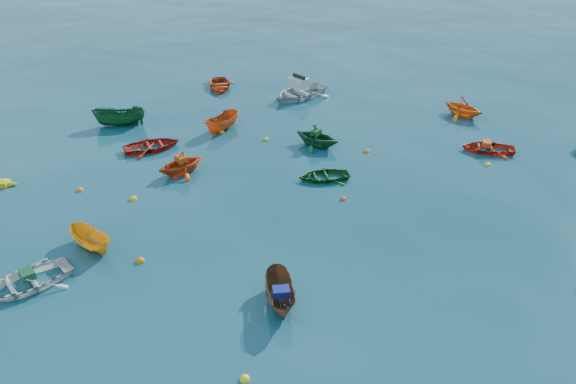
# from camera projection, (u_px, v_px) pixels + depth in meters

# --- Properties ---
(ground) EXTENTS (160.00, 160.00, 0.00)m
(ground) POSITION_uv_depth(u_px,v_px,m) (272.00, 262.00, 22.47)
(ground) COLOR #093943
(ground) RESTS_ON ground
(dinghy_white_near) EXTENTS (4.03, 4.08, 0.69)m
(dinghy_white_near) POSITION_uv_depth(u_px,v_px,m) (27.00, 286.00, 21.16)
(dinghy_white_near) COLOR silver
(dinghy_white_near) RESTS_ON ground
(sampan_brown_mid) EXTENTS (1.67, 2.90, 1.06)m
(sampan_brown_mid) POSITION_uv_depth(u_px,v_px,m) (281.00, 304.00, 20.28)
(sampan_brown_mid) COLOR brown
(sampan_brown_mid) RESTS_ON ground
(dinghy_orange_w) EXTENTS (3.33, 3.35, 1.33)m
(dinghy_orange_w) POSITION_uv_depth(u_px,v_px,m) (182.00, 173.00, 29.11)
(dinghy_orange_w) COLOR #C93F13
(dinghy_orange_w) RESTS_ON ground
(sampan_yellow_mid) EXTENTS (2.60, 2.14, 0.96)m
(sampan_yellow_mid) POSITION_uv_depth(u_px,v_px,m) (93.00, 248.00, 23.30)
(sampan_yellow_mid) COLOR orange
(sampan_yellow_mid) RESTS_ON ground
(dinghy_green_e) EXTENTS (3.03, 2.53, 0.54)m
(dinghy_green_e) POSITION_uv_depth(u_px,v_px,m) (323.00, 179.00, 28.57)
(dinghy_green_e) COLOR #114913
(dinghy_green_e) RESTS_ON ground
(dinghy_red_nw) EXTENTS (3.83, 3.53, 0.65)m
(dinghy_red_nw) POSITION_uv_depth(u_px,v_px,m) (153.00, 149.00, 31.65)
(dinghy_red_nw) COLOR #A41C0D
(dinghy_red_nw) RESTS_ON ground
(sampan_orange_n) EXTENTS (2.19, 3.06, 1.11)m
(sampan_orange_n) POSITION_uv_depth(u_px,v_px,m) (223.00, 130.00, 33.98)
(sampan_orange_n) COLOR #C54A12
(sampan_orange_n) RESTS_ON ground
(dinghy_green_n) EXTENTS (3.35, 3.18, 1.39)m
(dinghy_green_n) POSITION_uv_depth(u_px,v_px,m) (317.00, 146.00, 32.00)
(dinghy_green_n) COLOR #114B22
(dinghy_green_n) RESTS_ON ground
(dinghy_red_ne) EXTENTS (3.02, 2.26, 0.60)m
(dinghy_red_ne) POSITION_uv_depth(u_px,v_px,m) (487.00, 151.00, 31.43)
(dinghy_red_ne) COLOR red
(dinghy_red_ne) RESTS_ON ground
(dinghy_red_far) EXTENTS (3.14, 3.76, 0.67)m
(dinghy_red_far) POSITION_uv_depth(u_px,v_px,m) (220.00, 88.00, 40.63)
(dinghy_red_far) COLOR red
(dinghy_red_far) RESTS_ON ground
(dinghy_orange_far) EXTENTS (3.53, 3.49, 1.41)m
(dinghy_orange_far) POSITION_uv_depth(u_px,v_px,m) (462.00, 116.00, 35.96)
(dinghy_orange_far) COLOR orange
(dinghy_orange_far) RESTS_ON ground
(sampan_green_far) EXTENTS (3.36, 1.98, 1.22)m
(sampan_green_far) POSITION_uv_depth(u_px,v_px,m) (120.00, 125.00, 34.62)
(sampan_green_far) COLOR #104521
(sampan_green_far) RESTS_ON ground
(motorboat_white) EXTENTS (5.19, 5.31, 1.50)m
(motorboat_white) POSITION_uv_depth(u_px,v_px,m) (299.00, 97.00, 39.02)
(motorboat_white) COLOR silver
(motorboat_white) RESTS_ON ground
(tarp_green_a) EXTENTS (0.78, 0.77, 0.30)m
(tarp_green_a) POSITION_uv_depth(u_px,v_px,m) (27.00, 274.00, 20.97)
(tarp_green_a) COLOR #134C2A
(tarp_green_a) RESTS_ON dinghy_white_near
(tarp_blue_a) EXTENTS (0.70, 0.59, 0.29)m
(tarp_blue_a) POSITION_uv_depth(u_px,v_px,m) (281.00, 292.00, 19.82)
(tarp_blue_a) COLOR navy
(tarp_blue_a) RESTS_ON sampan_brown_mid
(tarp_orange_a) EXTENTS (0.80, 0.79, 0.31)m
(tarp_orange_a) POSITION_uv_depth(u_px,v_px,m) (181.00, 159.00, 28.73)
(tarp_orange_a) COLOR #B04712
(tarp_orange_a) RESTS_ON dinghy_orange_w
(tarp_green_b) EXTENTS (0.64, 0.71, 0.28)m
(tarp_green_b) POSITION_uv_depth(u_px,v_px,m) (316.00, 132.00, 31.63)
(tarp_green_b) COLOR #11471B
(tarp_green_b) RESTS_ON dinghy_green_n
(tarp_orange_b) EXTENTS (0.49, 0.63, 0.29)m
(tarp_orange_b) POSITION_uv_depth(u_px,v_px,m) (487.00, 144.00, 31.23)
(tarp_orange_b) COLOR #CA4B14
(tarp_orange_b) RESTS_ON dinghy_red_ne
(buoy_or_a) EXTENTS (0.37, 0.37, 0.37)m
(buoy_or_a) POSITION_uv_depth(u_px,v_px,m) (140.00, 262.00, 22.48)
(buoy_or_a) COLOR #D06C0B
(buoy_or_a) RESTS_ON ground
(buoy_ye_a) EXTENTS (0.32, 0.32, 0.32)m
(buoy_ye_a) POSITION_uv_depth(u_px,v_px,m) (245.00, 379.00, 17.25)
(buoy_ye_a) COLOR yellow
(buoy_ye_a) RESTS_ON ground
(buoy_ye_b) EXTENTS (0.36, 0.36, 0.36)m
(buoy_ye_b) POSITION_uv_depth(u_px,v_px,m) (133.00, 199.00, 26.77)
(buoy_ye_b) COLOR yellow
(buoy_ye_b) RESTS_ON ground
(buoy_or_c) EXTENTS (0.35, 0.35, 0.35)m
(buoy_or_c) POSITION_uv_depth(u_px,v_px,m) (80.00, 190.00, 27.52)
(buoy_or_c) COLOR orange
(buoy_or_c) RESTS_ON ground
(buoy_ye_c) EXTENTS (0.35, 0.35, 0.35)m
(buoy_ye_c) POSITION_uv_depth(u_px,v_px,m) (266.00, 140.00, 32.72)
(buoy_ye_c) COLOR gold
(buoy_ye_c) RESTS_ON ground
(buoy_or_d) EXTENTS (0.29, 0.29, 0.29)m
(buoy_or_d) POSITION_uv_depth(u_px,v_px,m) (343.00, 199.00, 26.77)
(buoy_or_d) COLOR #CF4E0B
(buoy_or_d) RESTS_ON ground
(buoy_ye_d) EXTENTS (0.37, 0.37, 0.37)m
(buoy_ye_d) POSITION_uv_depth(u_px,v_px,m) (222.00, 132.00, 33.68)
(buoy_ye_d) COLOR yellow
(buoy_ye_d) RESTS_ON ground
(buoy_or_e) EXTENTS (0.35, 0.35, 0.35)m
(buoy_or_e) POSITION_uv_depth(u_px,v_px,m) (367.00, 152.00, 31.33)
(buoy_or_e) COLOR orange
(buoy_or_e) RESTS_ON ground
(buoy_ye_e) EXTENTS (0.33, 0.33, 0.33)m
(buoy_ye_e) POSITION_uv_depth(u_px,v_px,m) (488.00, 165.00, 29.92)
(buoy_ye_e) COLOR yellow
(buoy_ye_e) RESTS_ON ground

